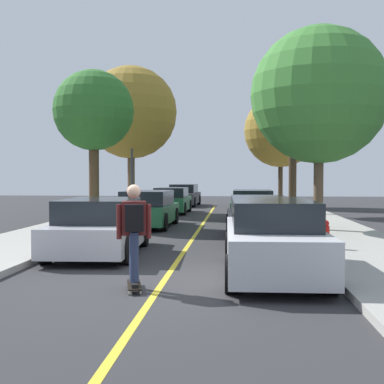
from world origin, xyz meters
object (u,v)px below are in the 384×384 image
Objects in this scene: parked_car_left_near at (147,209)px; parked_car_left_farthest at (184,195)px; street_tree_right_nearest at (319,96)px; street_tree_left_near at (131,113)px; skateboarder at (134,228)px; street_tree_right_far at (281,131)px; parked_car_left_far at (171,201)px; streetlamp at (132,151)px; fire_hydrant at (325,234)px; parked_car_right_near at (259,218)px; street_tree_right_near at (293,113)px; parked_car_right_far at (252,206)px; skateboard at (134,285)px; street_tree_left_nearest at (94,111)px; parked_car_left_nearest at (100,227)px; parked_car_right_nearest at (272,238)px.

parked_car_left_near is 0.94× the size of parked_car_left_farthest.
street_tree_left_near is at bearing 133.15° from street_tree_right_nearest.
street_tree_right_far is at bearing 79.12° from skateboarder.
parked_car_left_far is 0.77× the size of streetlamp.
parked_car_left_farthest is 8.36m from street_tree_left_near.
parked_car_right_near is at bearing 119.55° from fire_hydrant.
street_tree_right_nearest is 1.03× the size of street_tree_right_near.
fire_hydrant is at bearing -48.53° from parked_car_left_near.
parked_car_right_near is 1.14× the size of parked_car_right_far.
streetlamp is at bearing 101.73° from skateboard.
street_tree_left_nearest is at bearing -179.24° from parked_car_left_near.
parked_car_left_far is 9.06m from street_tree_right_far.
parked_car_left_near is 6.08× the size of fire_hydrant.
skateboarder reaches higher than parked_car_left_nearest.
street_tree_right_nearest is 10.84m from streetlamp.
streetlamp is (0.29, 5.65, -1.22)m from street_tree_left_nearest.
parked_car_left_nearest is 7.96m from street_tree_left_nearest.
parked_car_left_farthest is 11.98m from parked_car_right_far.
parked_car_left_farthest is 0.69× the size of street_tree_right_near.
parked_car_left_near reaches higher than fire_hydrant.
parked_car_right_near is 4.79m from street_tree_right_nearest.
parked_car_left_near is at bearing -73.47° from street_tree_left_near.
parked_car_left_nearest is 20.40m from parked_car_left_farthest.
street_tree_right_near is (0.00, 7.67, 0.39)m from street_tree_right_nearest.
parked_car_left_nearest is 0.76× the size of street_tree_left_nearest.
parked_car_left_near is 8.48m from street_tree_left_near.
street_tree_left_nearest is at bearing 109.12° from skateboarder.
streetlamp is at bearing 107.30° from parked_car_left_near.
street_tree_right_nearest is 4.01× the size of skateboarder.
skateboarder is (-2.40, -12.94, 0.39)m from parked_car_right_far.
skateboarder is at bearing -76.79° from skateboard.
street_tree_right_nearest is 14.28m from street_tree_right_far.
streetlamp is (-7.27, 11.86, 2.66)m from fire_hydrant.
street_tree_right_far reaches higher than street_tree_right_near.
streetlamp reaches higher than parked_car_left_far.
street_tree_right_nearest is 0.99× the size of street_tree_right_far.
street_tree_right_far is 23.82m from skateboarder.
parked_car_right_nearest is 0.99× the size of parked_car_right_near.
skateboarder reaches higher than skateboard.
street_tree_left_nearest is 10.53m from fire_hydrant.
parked_car_left_farthest reaches higher than parked_car_left_near.
parked_car_left_nearest is 0.65× the size of street_tree_right_far.
parked_car_right_near is at bearing -57.96° from streetlamp.
streetlamp is at bearing -76.95° from street_tree_left_near.
street_tree_left_near is at bearing 101.83° from skateboard.
parked_car_left_near is 0.63× the size of street_tree_right_far.
skateboard is at bearing -105.11° from street_tree_right_near.
parked_car_right_near is at bearing -69.46° from parked_car_left_far.
street_tree_right_far is at bearing 90.00° from street_tree_right_near.
street_tree_right_nearest is (8.11, -8.65, -0.59)m from street_tree_left_near.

